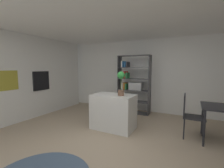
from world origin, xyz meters
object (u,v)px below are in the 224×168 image
Objects in this scene: built_in_oven at (41,81)px; open_bookshelf at (132,84)px; dining_chair_island_side at (189,112)px; kitchen_island at (113,112)px; potted_plant_on_island at (121,81)px.

built_in_oven is 3.04m from open_bookshelf.
built_in_oven is 0.62× the size of dining_chair_island_side.
built_in_oven is 0.57× the size of kitchen_island.
dining_chair_island_side is (4.34, 0.43, -0.58)m from built_in_oven.
open_bookshelf is at bearing 53.96° from dining_chair_island_side.
potted_plant_on_island reaches higher than kitchen_island.
kitchen_island is 1.79m from dining_chair_island_side.
open_bookshelf is 2.03× the size of dining_chair_island_side.
open_bookshelf reaches higher than potted_plant_on_island.
kitchen_island is (2.59, 0.09, -0.71)m from built_in_oven.
built_in_oven is at bearing -145.99° from open_bookshelf.
dining_chair_island_side is (1.82, -1.27, -0.45)m from open_bookshelf.
built_in_oven is 2.69m from kitchen_island.
potted_plant_on_island is at bearing -79.70° from open_bookshelf.
dining_chair_island_side reaches higher than kitchen_island.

